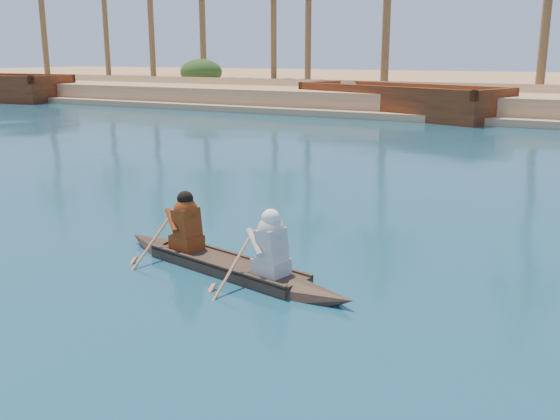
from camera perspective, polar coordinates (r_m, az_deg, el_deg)
The scene contains 5 objects.
ground at distance 14.07m, azimuth -17.48°, elevation -0.53°, with size 160.00×160.00×0.00m, color navy.
sandy_embankment at distance 57.16m, azimuth 19.19°, elevation 10.43°, with size 150.00×51.00×1.50m.
shrub_cluster at distance 42.08m, azimuth 15.46°, elevation 10.59°, with size 100.00×6.00×2.40m, color #1F3D16, non-canonical shape.
canoe at distance 10.02m, azimuth -4.93°, elevation -4.18°, with size 4.96×1.66×1.36m.
barge_mid at distance 36.30m, azimuth 10.75°, elevation 9.59°, with size 12.86×7.94×2.03m.
Camera 1 is at (9.99, -9.32, 3.39)m, focal length 40.00 mm.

